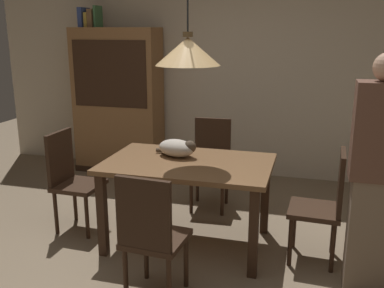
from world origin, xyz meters
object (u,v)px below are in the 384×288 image
object	(u,v)px
chair_far_back	(211,159)
book_green_slim	(98,16)
chair_left_side	(71,176)
pendant_lamp	(188,51)
chair_right_side	(325,202)
book_yellow_short	(89,20)
chair_near_front	(151,233)
book_brown_thick	(94,18)
cat_sleeping	(178,148)
person_standing	(376,177)
hutch_bookcase	(118,104)
book_blue_wide	(84,17)
dining_table	(188,173)

from	to	relation	value
chair_far_back	book_green_slim	size ratio (longest dim) A/B	3.58
chair_far_back	chair_left_side	bearing A→B (deg)	-142.05
pendant_lamp	chair_far_back	bearing A→B (deg)	90.31
chair_right_side	book_yellow_short	size ratio (longest dim) A/B	4.65
chair_near_front	chair_right_side	bearing A→B (deg)	37.64
chair_right_side	book_brown_thick	size ratio (longest dim) A/B	3.88
chair_far_back	cat_sleeping	bearing A→B (deg)	-99.37
chair_near_front	person_standing	world-z (taller)	person_standing
chair_near_front	book_green_slim	size ratio (longest dim) A/B	3.58
pendant_lamp	hutch_bookcase	distance (m)	2.39
chair_near_front	chair_far_back	xyz separation A→B (m)	(0.00, 1.76, 0.00)
chair_far_back	book_blue_wide	distance (m)	2.52
book_blue_wide	person_standing	size ratio (longest dim) A/B	0.14
dining_table	book_brown_thick	bearing A→B (deg)	134.68
hutch_bookcase	book_yellow_short	xyz separation A→B (m)	(-0.36, 0.00, 1.05)
chair_far_back	pendant_lamp	bearing A→B (deg)	-89.69
chair_near_front	book_yellow_short	world-z (taller)	book_yellow_short
chair_far_back	book_green_slim	bearing A→B (deg)	152.37
chair_near_front	pendant_lamp	bearing A→B (deg)	89.62
chair_near_front	book_blue_wide	bearing A→B (deg)	125.27
hutch_bookcase	chair_right_side	bearing A→B (deg)	-34.27
dining_table	book_yellow_short	bearing A→B (deg)	135.80
chair_near_front	book_blue_wide	world-z (taller)	book_blue_wide
book_blue_wide	person_standing	distance (m)	4.05
pendant_lamp	hutch_bookcase	xyz separation A→B (m)	(-1.44, 1.75, -0.77)
pendant_lamp	chair_near_front	bearing A→B (deg)	-90.38
book_yellow_short	book_green_slim	size ratio (longest dim) A/B	0.77
cat_sleeping	person_standing	size ratio (longest dim) A/B	0.24
chair_near_front	person_standing	size ratio (longest dim) A/B	0.55
chair_near_front	chair_left_side	distance (m)	1.43
chair_left_side	book_yellow_short	xyz separation A→B (m)	(-0.67, 1.75, 1.43)
pendant_lamp	book_brown_thick	size ratio (longest dim) A/B	5.42
hutch_bookcase	book_blue_wide	world-z (taller)	book_blue_wide
pendant_lamp	book_blue_wide	size ratio (longest dim) A/B	5.42
dining_table	pendant_lamp	size ratio (longest dim) A/B	1.08
chair_far_back	pendant_lamp	size ratio (longest dim) A/B	0.72
cat_sleeping	book_brown_thick	size ratio (longest dim) A/B	1.68
chair_near_front	book_yellow_short	size ratio (longest dim) A/B	4.65
chair_right_side	person_standing	world-z (taller)	person_standing
chair_near_front	book_green_slim	xyz separation A→B (m)	(-1.66, 2.63, 1.47)
person_standing	book_yellow_short	bearing A→B (deg)	147.26
dining_table	person_standing	xyz separation A→B (m)	(1.43, -0.33, 0.21)
chair_right_side	book_brown_thick	world-z (taller)	book_brown_thick
book_yellow_short	book_green_slim	xyz separation A→B (m)	(0.13, 0.00, 0.04)
dining_table	chair_right_side	xyz separation A→B (m)	(1.13, -0.00, -0.14)
chair_far_back	hutch_bookcase	distance (m)	1.72
pendant_lamp	person_standing	distance (m)	1.67
person_standing	chair_near_front	bearing A→B (deg)	-158.90
dining_table	hutch_bookcase	world-z (taller)	hutch_bookcase
cat_sleeping	book_yellow_short	distance (m)	2.58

